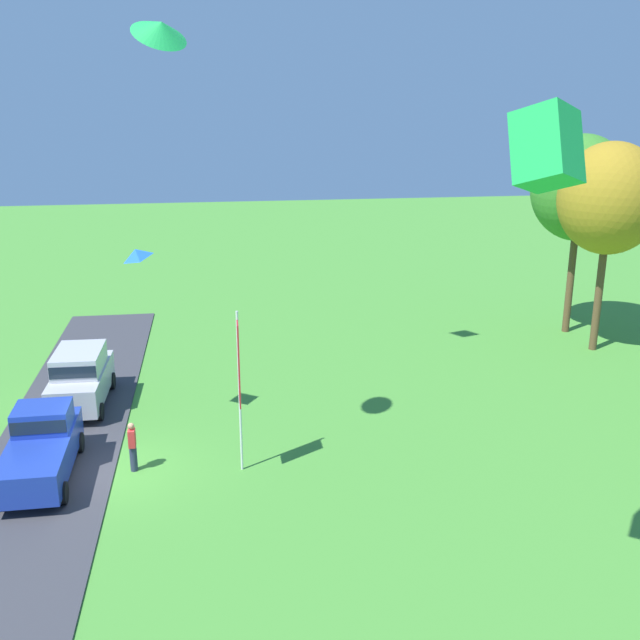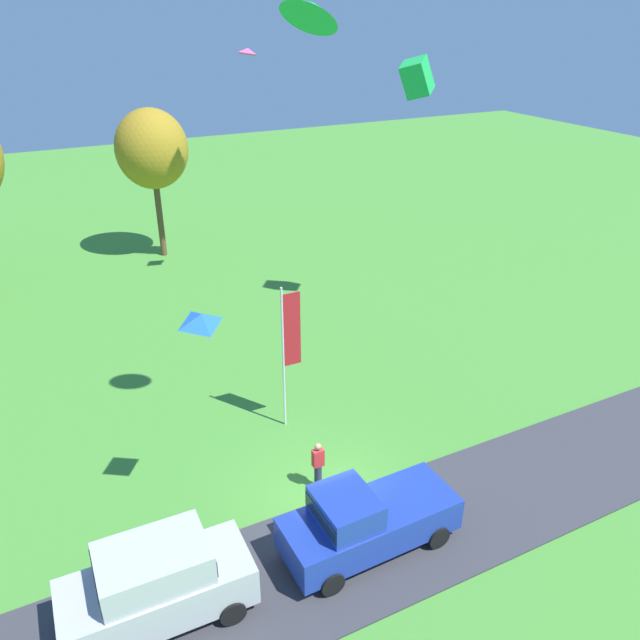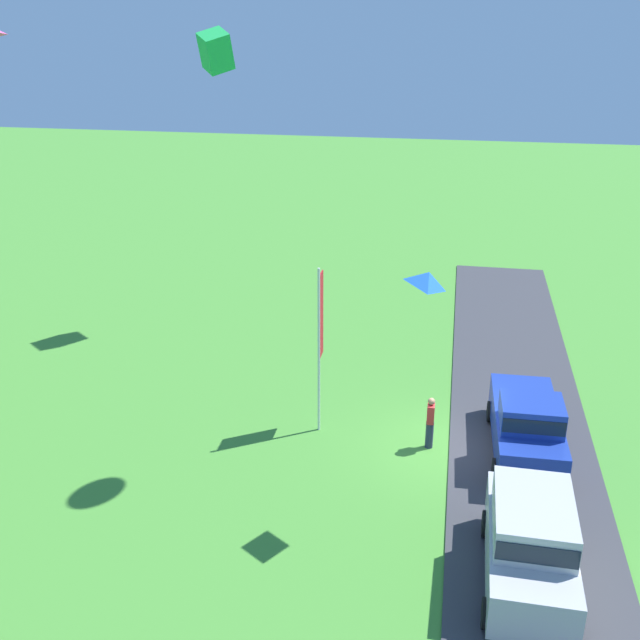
% 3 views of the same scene
% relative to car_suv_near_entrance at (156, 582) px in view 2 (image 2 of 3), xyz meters
% --- Properties ---
extents(ground_plane, '(120.00, 120.00, 0.00)m').
position_rel_car_suv_near_entrance_xyz_m(ground_plane, '(5.68, 1.93, -1.30)').
color(ground_plane, '#478E33').
extents(pavement_strip, '(36.00, 4.40, 0.06)m').
position_rel_car_suv_near_entrance_xyz_m(pavement_strip, '(5.68, -0.31, -1.27)').
color(pavement_strip, '#38383D').
rests_on(pavement_strip, ground).
extents(car_suv_near_entrance, '(4.63, 2.11, 2.28)m').
position_rel_car_suv_near_entrance_xyz_m(car_suv_near_entrance, '(0.00, 0.00, 0.00)').
color(car_suv_near_entrance, '#B7B7BC').
rests_on(car_suv_near_entrance, ground).
extents(car_pickup_far_end, '(5.03, 2.12, 2.14)m').
position_rel_car_suv_near_entrance_xyz_m(car_pickup_far_end, '(5.62, -0.33, -0.19)').
color(car_pickup_far_end, '#1E389E').
rests_on(car_pickup_far_end, ground).
extents(person_beside_suv, '(0.36, 0.24, 1.71)m').
position_rel_car_suv_near_entrance_xyz_m(person_beside_suv, '(5.62, 2.52, -0.42)').
color(person_beside_suv, '#2D334C').
rests_on(person_beside_suv, ground).
extents(tree_right_of_center, '(4.12, 4.12, 8.70)m').
position_rel_car_suv_near_entrance_xyz_m(tree_right_of_center, '(6.41, 25.36, 5.10)').
color(tree_right_of_center, brown).
rests_on(tree_right_of_center, ground).
extents(flag_banner, '(0.71, 0.08, 5.48)m').
position_rel_car_suv_near_entrance_xyz_m(flag_banner, '(6.28, 6.05, 2.18)').
color(flag_banner, silver).
rests_on(flag_banner, ground).
extents(kite_delta_over_trees, '(2.07, 2.08, 1.19)m').
position_rel_car_suv_near_entrance_xyz_m(kite_delta_over_trees, '(6.32, 4.25, 12.33)').
color(kite_delta_over_trees, green).
extents(kite_diamond_mid_center, '(1.18, 1.10, 0.44)m').
position_rel_car_suv_near_entrance_xyz_m(kite_diamond_mid_center, '(9.70, 17.81, 10.59)').
color(kite_diamond_mid_center, '#EA4C9E').
extents(kite_box_high_right, '(1.83, 1.42, 1.83)m').
position_rel_car_suv_near_entrance_xyz_m(kite_box_high_right, '(14.83, 11.71, 9.76)').
color(kite_box_high_right, green).
extents(kite_diamond_trailing_tail, '(1.03, 0.98, 0.55)m').
position_rel_car_suv_near_entrance_xyz_m(kite_diamond_trailing_tail, '(2.44, 2.72, 5.31)').
color(kite_diamond_trailing_tail, blue).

